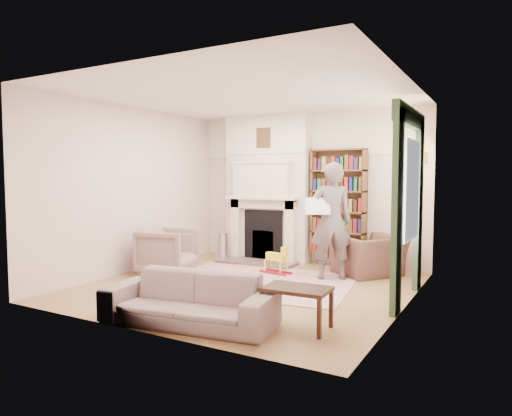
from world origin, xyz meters
The scene contains 25 objects.
floor centered at (0.00, 0.00, 0.00)m, with size 4.50×4.50×0.00m, color olive.
ceiling centered at (0.00, 0.00, 2.80)m, with size 4.50×4.50×0.00m, color white.
wall_back centered at (0.00, 2.25, 1.40)m, with size 4.50×4.50×0.00m, color beige.
wall_front centered at (0.00, -2.25, 1.40)m, with size 4.50×4.50×0.00m, color beige.
wall_left centered at (-2.25, 0.00, 1.40)m, with size 4.50×4.50×0.00m, color beige.
wall_right centered at (2.25, 0.00, 1.40)m, with size 4.50×4.50×0.00m, color beige.
fireplace centered at (-0.75, 2.05, 1.39)m, with size 1.70×0.58×2.80m.
bookcase centered at (0.65, 2.12, 1.18)m, with size 1.00×0.24×1.85m, color brown.
window centered at (2.23, 0.40, 1.45)m, with size 0.02×0.90×1.30m, color silver.
curtain_left centered at (2.20, -0.30, 1.20)m, with size 0.07×0.32×2.40m, color #29402A.
curtain_right centered at (2.20, 1.10, 1.20)m, with size 0.07×0.32×2.40m, color #29402A.
pelmet centered at (2.19, 0.40, 2.38)m, with size 0.09×1.70×0.24m, color #29402A.
wall_sconce centered at (2.03, 1.50, 1.90)m, with size 0.20×0.24×0.24m, color gold, non-canonical shape.
rug centered at (-0.02, 0.34, 0.01)m, with size 2.84×2.18×0.01m, color beige.
armchair_reading centered at (1.35, 1.65, 0.33)m, with size 1.01×0.88×0.65m, color #4C3028.
armchair_left centered at (-1.59, 0.10, 0.38)m, with size 0.81×0.84×0.76m, color #9F9283.
sofa centered at (0.30, -1.80, 0.28)m, with size 1.91×0.75×0.56m, color gray.
man_reading centered at (0.90, 1.05, 0.92)m, with size 0.67×0.44×1.85m, color #5F504C.
newspaper centered at (0.75, 0.85, 1.17)m, with size 0.39×0.02×0.27m, color white.
coffee_table centered at (1.39, -1.35, 0.23)m, with size 0.70×0.45×0.45m, color #341C12, non-canonical shape.
paraffin_heater centered at (-1.46, 1.52, 0.28)m, with size 0.24×0.24×0.55m, color #B1B5B9.
rocking_horse centered at (-0.03, 0.97, 0.24)m, with size 0.54×0.22×0.48m, color yellow, non-canonical shape.
board_game centered at (-0.53, -0.07, 0.03)m, with size 0.39×0.39×0.03m, color #E2DF50.
game_box_lid centered at (-0.93, 0.28, 0.04)m, with size 0.27×0.18×0.05m, color #9E2E12.
comic_annuals centered at (0.31, -0.48, 0.02)m, with size 0.84×0.72×0.02m.
Camera 1 is at (3.35, -5.74, 1.63)m, focal length 32.00 mm.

